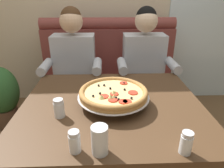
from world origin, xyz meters
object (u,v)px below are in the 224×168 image
object	(u,v)px
shaker_oregano	(59,109)
shaker_pepper_flakes	(75,143)
diner_left	(74,70)
patio_chair	(183,46)
dining_table	(112,115)
drinking_glass	(100,142)
booth_bench	(109,87)
potted_plant	(2,95)
shaker_parmesan	(186,144)
diner_right	(145,69)
pizza	(113,93)

from	to	relation	value
shaker_oregano	shaker_pepper_flakes	world-z (taller)	shaker_oregano
diner_left	shaker_oregano	bearing A→B (deg)	-87.15
shaker_oregano	patio_chair	distance (m)	3.00
shaker_pepper_flakes	dining_table	bearing A→B (deg)	66.88
shaker_oregano	drinking_glass	bearing A→B (deg)	-51.18
diner_left	booth_bench	bearing A→B (deg)	37.90
patio_chair	potted_plant	world-z (taller)	patio_chair
shaker_oregano	potted_plant	distance (m)	1.35
dining_table	patio_chair	size ratio (longest dim) A/B	1.32
diner_left	patio_chair	world-z (taller)	diner_left
dining_table	shaker_parmesan	distance (m)	0.55
dining_table	drinking_glass	bearing A→B (deg)	-99.08
diner_left	potted_plant	xyz separation A→B (m)	(-0.81, 0.13, -0.32)
diner_right	potted_plant	xyz separation A→B (m)	(-1.49, 0.13, -0.32)
diner_right	shaker_oregano	size ratio (longest dim) A/B	11.73
shaker_pepper_flakes	patio_chair	world-z (taller)	patio_chair
shaker_pepper_flakes	diner_right	bearing A→B (deg)	65.03
shaker_pepper_flakes	potted_plant	xyz separation A→B (m)	(-0.97, 1.24, -0.40)
diner_left	shaker_pepper_flakes	xyz separation A→B (m)	(0.16, -1.12, 0.08)
dining_table	shaker_parmesan	size ratio (longest dim) A/B	10.51
dining_table	shaker_pepper_flakes	size ratio (longest dim) A/B	10.65
dining_table	patio_chair	xyz separation A→B (m)	(1.34, 2.35, -0.13)
diner_right	drinking_glass	distance (m)	1.20
dining_table	booth_bench	bearing A→B (deg)	90.00
booth_bench	diner_left	distance (m)	0.53
patio_chair	shaker_parmesan	bearing A→B (deg)	-110.44
diner_left	potted_plant	size ratio (longest dim) A/B	1.82
shaker_oregano	drinking_glass	distance (m)	0.37
pizza	shaker_oregano	size ratio (longest dim) A/B	4.06
patio_chair	potted_plant	size ratio (longest dim) A/B	1.23
booth_bench	diner_right	xyz separation A→B (m)	(0.34, -0.27, 0.31)
shaker_pepper_flakes	booth_bench	bearing A→B (deg)	82.69
diner_left	pizza	size ratio (longest dim) A/B	2.89
diner_right	patio_chair	xyz separation A→B (m)	(1.00, 1.65, -0.19)
booth_bench	potted_plant	distance (m)	1.16
booth_bench	diner_right	bearing A→B (deg)	-37.90
booth_bench	shaker_parmesan	distance (m)	1.49
shaker_pepper_flakes	shaker_oregano	bearing A→B (deg)	113.98
diner_left	shaker_pepper_flakes	bearing A→B (deg)	-81.59
dining_table	diner_right	world-z (taller)	diner_right
dining_table	diner_left	world-z (taller)	diner_left
booth_bench	drinking_glass	size ratio (longest dim) A/B	11.28
dining_table	shaker_oregano	distance (m)	0.36
shaker_oregano	potted_plant	bearing A→B (deg)	131.28
shaker_oregano	potted_plant	world-z (taller)	shaker_oregano
drinking_glass	potted_plant	xyz separation A→B (m)	(-1.08, 1.25, -0.41)
shaker_parmesan	diner_right	bearing A→B (deg)	87.98
shaker_oregano	shaker_pepper_flakes	bearing A→B (deg)	-66.02
diner_right	patio_chair	size ratio (longest dim) A/B	1.48
dining_table	potted_plant	bearing A→B (deg)	144.21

